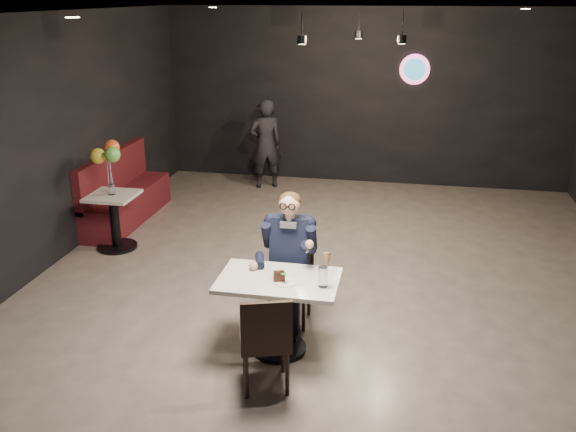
% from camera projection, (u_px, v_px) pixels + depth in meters
% --- Properties ---
extents(floor, '(9.00, 9.00, 0.00)m').
position_uv_depth(floor, '(329.00, 294.00, 6.86)').
color(floor, gray).
rests_on(floor, ground).
extents(wall_sign, '(0.50, 0.06, 0.50)m').
position_uv_depth(wall_sign, '(415.00, 69.00, 10.15)').
color(wall_sign, pink).
rests_on(wall_sign, floor).
extents(pendant_lights, '(1.40, 1.20, 0.36)m').
position_uv_depth(pendant_lights, '(355.00, 20.00, 7.72)').
color(pendant_lights, black).
rests_on(pendant_lights, floor).
extents(main_table, '(1.10, 0.70, 0.75)m').
position_uv_depth(main_table, '(279.00, 315.00, 5.68)').
color(main_table, silver).
rests_on(main_table, floor).
extents(chair_far, '(0.42, 0.46, 0.92)m').
position_uv_depth(chair_far, '(290.00, 281.00, 6.15)').
color(chair_far, black).
rests_on(chair_far, floor).
extents(chair_near, '(0.54, 0.57, 0.92)m').
position_uv_depth(chair_near, '(265.00, 338.00, 5.13)').
color(chair_near, black).
rests_on(chair_near, floor).
extents(seated_man, '(0.60, 0.80, 1.44)m').
position_uv_depth(seated_man, '(290.00, 257.00, 6.06)').
color(seated_man, black).
rests_on(seated_man, floor).
extents(dessert_plate, '(0.20, 0.20, 0.01)m').
position_uv_depth(dessert_plate, '(285.00, 282.00, 5.46)').
color(dessert_plate, white).
rests_on(dessert_plate, main_table).
extents(cake_slice, '(0.12, 0.11, 0.07)m').
position_uv_depth(cake_slice, '(279.00, 276.00, 5.48)').
color(cake_slice, black).
rests_on(cake_slice, dessert_plate).
extents(mint_leaf, '(0.06, 0.04, 0.01)m').
position_uv_depth(mint_leaf, '(284.00, 274.00, 5.42)').
color(mint_leaf, '#31892C').
rests_on(mint_leaf, cake_slice).
extents(sundae_glass, '(0.08, 0.08, 0.19)m').
position_uv_depth(sundae_glass, '(323.00, 277.00, 5.37)').
color(sundae_glass, silver).
rests_on(sundae_glass, main_table).
extents(wafer_cone, '(0.09, 0.09, 0.14)m').
position_uv_depth(wafer_cone, '(327.00, 261.00, 5.31)').
color(wafer_cone, '#B07F48').
rests_on(wafer_cone, sundae_glass).
extents(booth_bench, '(0.51, 2.05, 1.03)m').
position_uv_depth(booth_bench, '(126.00, 188.00, 8.92)').
color(booth_bench, '#3F0D0D').
rests_on(booth_bench, floor).
extents(side_table, '(0.59, 0.59, 0.74)m').
position_uv_depth(side_table, '(115.00, 222.00, 8.00)').
color(side_table, silver).
rests_on(side_table, floor).
extents(balloon_vase, '(0.09, 0.09, 0.14)m').
position_uv_depth(balloon_vase, '(112.00, 189.00, 7.84)').
color(balloon_vase, silver).
rests_on(balloon_vase, side_table).
extents(balloon_bunch, '(0.36, 0.36, 0.60)m').
position_uv_depth(balloon_bunch, '(109.00, 161.00, 7.71)').
color(balloon_bunch, yellow).
rests_on(balloon_bunch, balloon_vase).
extents(passerby, '(0.66, 0.57, 1.53)m').
position_uv_depth(passerby, '(266.00, 144.00, 10.43)').
color(passerby, black).
rests_on(passerby, floor).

